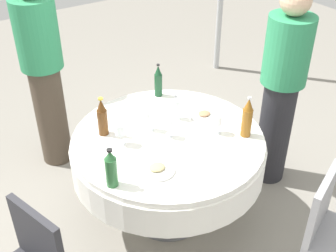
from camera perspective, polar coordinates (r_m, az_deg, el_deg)
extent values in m
plane|color=gray|center=(3.45, 0.00, -11.47)|extent=(10.00, 10.00, 0.00)
cylinder|color=white|center=(2.98, 0.00, -1.71)|extent=(1.32, 1.32, 0.04)
cylinder|color=white|center=(3.06, 0.00, -3.69)|extent=(1.35, 1.35, 0.22)
cylinder|color=slate|center=(3.29, 0.00, -8.53)|extent=(0.14, 0.14, 0.48)
cylinder|color=slate|center=(3.44, 0.00, -11.30)|extent=(0.56, 0.56, 0.03)
cylinder|color=#194728|center=(3.41, -1.27, 5.39)|extent=(0.06, 0.06, 0.18)
cone|color=#194728|center=(3.35, -1.30, 7.33)|extent=(0.06, 0.06, 0.08)
cylinder|color=black|center=(3.33, -1.31, 8.01)|extent=(0.02, 0.02, 0.01)
cylinder|color=#8C5619|center=(2.98, 10.27, 0.45)|extent=(0.07, 0.07, 0.21)
cone|color=#8C5619|center=(2.90, 10.56, 2.83)|extent=(0.06, 0.06, 0.08)
cylinder|color=silver|center=(2.88, 10.65, 3.64)|extent=(0.03, 0.03, 0.01)
cylinder|color=#2D6B38|center=(2.55, -7.43, -6.01)|extent=(0.07, 0.07, 0.19)
cone|color=#2D6B38|center=(2.47, -7.64, -3.79)|extent=(0.06, 0.06, 0.06)
cylinder|color=black|center=(2.45, -7.70, -3.16)|extent=(0.03, 0.03, 0.01)
cylinder|color=#593314|center=(2.98, -8.55, 0.49)|extent=(0.07, 0.07, 0.19)
cone|color=#593314|center=(2.91, -8.77, 2.73)|extent=(0.06, 0.06, 0.09)
cylinder|color=gold|center=(2.89, -8.85, 3.55)|extent=(0.03, 0.03, 0.01)
cylinder|color=white|center=(2.97, 0.00, -1.38)|extent=(0.06, 0.06, 0.00)
cylinder|color=white|center=(2.95, 0.00, -0.84)|extent=(0.01, 0.01, 0.06)
cylinder|color=white|center=(2.91, 0.00, 0.26)|extent=(0.06, 0.06, 0.07)
cylinder|color=white|center=(2.92, -6.15, -2.29)|extent=(0.06, 0.06, 0.00)
cylinder|color=white|center=(2.90, -6.20, -1.64)|extent=(0.01, 0.01, 0.08)
cylinder|color=white|center=(2.85, -6.29, -0.37)|extent=(0.07, 0.07, 0.08)
cylinder|color=gold|center=(2.87, -6.26, -0.73)|extent=(0.06, 0.06, 0.03)
cylinder|color=white|center=(3.04, -2.46, -0.46)|extent=(0.06, 0.06, 0.00)
cylinder|color=white|center=(3.02, -2.47, 0.09)|extent=(0.01, 0.01, 0.07)
cylinder|color=white|center=(2.99, -2.50, 1.20)|extent=(0.06, 0.06, 0.07)
cylinder|color=white|center=(3.03, 6.34, -0.86)|extent=(0.06, 0.06, 0.00)
cylinder|color=white|center=(3.01, 6.38, -0.31)|extent=(0.01, 0.01, 0.07)
cylinder|color=white|center=(2.97, 6.47, 0.79)|extent=(0.07, 0.07, 0.07)
cylinder|color=maroon|center=(2.98, 6.44, 0.47)|extent=(0.06, 0.06, 0.03)
cylinder|color=white|center=(3.16, 1.07, 1.06)|extent=(0.06, 0.06, 0.00)
cylinder|color=white|center=(3.14, 1.08, 1.66)|extent=(0.01, 0.01, 0.07)
cylinder|color=white|center=(3.10, 1.09, 2.83)|extent=(0.06, 0.06, 0.07)
cylinder|color=maroon|center=(3.11, 1.09, 2.50)|extent=(0.05, 0.05, 0.03)
cylinder|color=white|center=(3.19, 4.76, 1.38)|extent=(0.20, 0.20, 0.02)
ellipsoid|color=tan|center=(3.18, 4.78, 1.65)|extent=(0.09, 0.08, 0.02)
cylinder|color=white|center=(2.68, -1.43, -5.72)|extent=(0.22, 0.22, 0.02)
ellipsoid|color=tan|center=(2.67, -1.44, -5.42)|extent=(0.10, 0.09, 0.02)
cube|color=silver|center=(3.39, 1.17, 3.50)|extent=(0.09, 0.17, 0.00)
cylinder|color=#4C3F33|center=(3.86, -15.08, 1.40)|extent=(0.26, 0.26, 0.91)
cylinder|color=#2D8C59|center=(3.54, -16.84, 11.48)|extent=(0.34, 0.34, 0.55)
cylinder|color=#26262B|center=(3.64, 13.78, -0.68)|extent=(0.26, 0.26, 0.91)
cylinder|color=#2D8C59|center=(3.30, 15.44, 9.54)|extent=(0.34, 0.34, 0.51)
sphere|color=#D8AD8C|center=(3.17, 16.46, 15.56)|extent=(0.22, 0.22, 0.22)
cube|color=#2D2D33|center=(2.49, -16.65, -14.12)|extent=(0.16, 0.39, 0.42)
cube|color=#99999E|center=(2.72, 19.43, -9.81)|extent=(0.38, 0.20, 0.42)
cylinder|color=gray|center=(3.15, 18.97, -13.92)|extent=(0.03, 0.03, 0.43)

